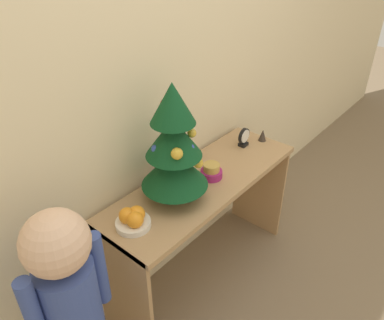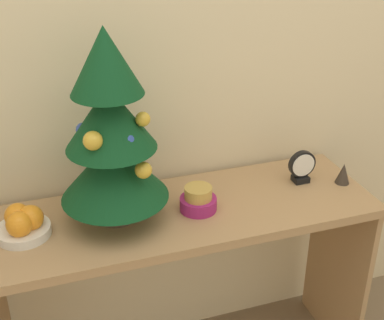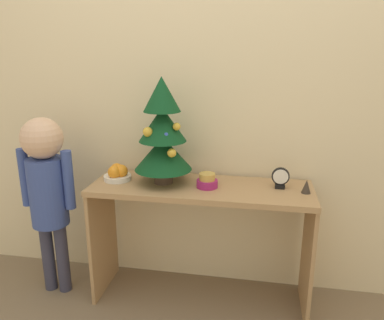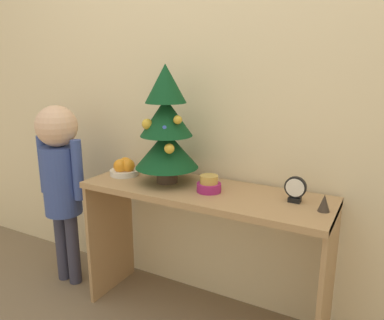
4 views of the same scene
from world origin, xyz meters
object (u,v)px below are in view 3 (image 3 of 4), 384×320
desk_clock (280,178)px  singing_bowl (207,181)px  child_figure (47,183)px  fruit_bowl (118,173)px  mini_tree (163,133)px  figurine (306,186)px

desk_clock → singing_bowl: bearing=-171.8°
desk_clock → child_figure: size_ratio=0.11×
fruit_bowl → desk_clock: 0.89m
mini_tree → child_figure: (-0.65, -0.09, -0.29)m
desk_clock → child_figure: child_figure is taller
figurine → child_figure: child_figure is taller
mini_tree → singing_bowl: (0.25, -0.03, -0.24)m
fruit_bowl → singing_bowl: 0.51m
figurine → child_figure: bearing=-177.4°
mini_tree → figurine: size_ratio=8.08×
mini_tree → singing_bowl: mini_tree is taller
mini_tree → fruit_bowl: 0.36m
fruit_bowl → mini_tree: bearing=-0.1°
figurine → singing_bowl: bearing=-179.5°
desk_clock → child_figure: 1.29m
fruit_bowl → figurine: 1.02m
figurine → child_figure: (-1.41, -0.06, -0.05)m
singing_bowl → desk_clock: bearing=8.2°
desk_clock → figurine: desk_clock is taller
mini_tree → fruit_bowl: bearing=179.9°
mini_tree → desk_clock: mini_tree is taller
fruit_bowl → child_figure: child_figure is taller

